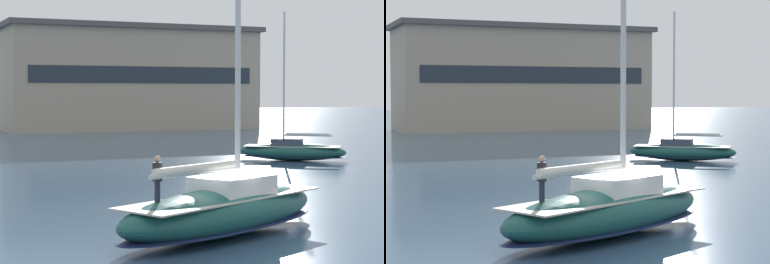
# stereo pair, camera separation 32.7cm
# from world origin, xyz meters

# --- Properties ---
(ground_plane) EXTENTS (400.00, 400.00, 0.00)m
(ground_plane) POSITION_xyz_m (0.00, 0.00, 0.00)
(ground_plane) COLOR #385675
(waterfront_building) EXTENTS (36.59, 13.87, 14.77)m
(waterfront_building) POSITION_xyz_m (22.34, 77.38, 7.43)
(waterfront_building) COLOR tan
(waterfront_building) RESTS_ON ground
(sailboat_main) EXTENTS (11.09, 7.49, 14.92)m
(sailboat_main) POSITION_xyz_m (0.02, 0.01, 1.01)
(sailboat_main) COLOR #194C47
(sailboat_main) RESTS_ON ground
(sailboat_moored_far_slip) EXTENTS (8.13, 7.13, 11.68)m
(sailboat_moored_far_slip) POSITION_xyz_m (18.27, 25.62, 0.79)
(sailboat_moored_far_slip) COLOR #194C47
(sailboat_moored_far_slip) RESTS_ON ground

